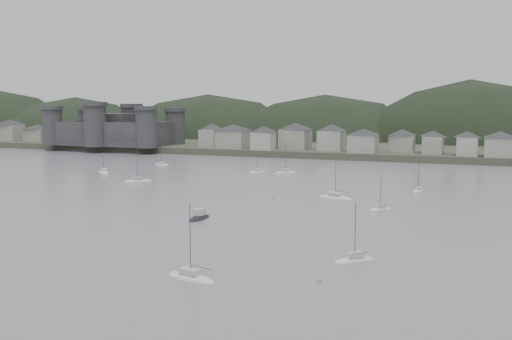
% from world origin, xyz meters
% --- Properties ---
extents(ground, '(900.00, 900.00, 0.00)m').
position_xyz_m(ground, '(0.00, 0.00, 0.00)').
color(ground, slate).
rests_on(ground, ground).
extents(far_shore_land, '(900.00, 250.00, 3.00)m').
position_xyz_m(far_shore_land, '(0.00, 295.00, 1.50)').
color(far_shore_land, '#383D2D').
rests_on(far_shore_land, ground).
extents(forested_ridge, '(851.55, 103.94, 102.57)m').
position_xyz_m(forested_ridge, '(4.83, 269.40, -11.28)').
color(forested_ridge, black).
rests_on(forested_ridge, ground).
extents(castle, '(66.00, 43.00, 20.00)m').
position_xyz_m(castle, '(-120.00, 179.80, 10.96)').
color(castle, '#2E2F31').
rests_on(castle, far_shore_land).
extents(waterfront_town, '(451.48, 28.46, 12.92)m').
position_xyz_m(waterfront_town, '(50.59, 183.34, 8.66)').
color(waterfront_town, gray).
rests_on(waterfront_town, far_shore_land).
extents(moored_fleet, '(225.59, 161.42, 13.20)m').
position_xyz_m(moored_fleet, '(3.20, 67.27, 0.18)').
color(moored_fleet, silver).
rests_on(moored_fleet, ground).
extents(motor_launch_far, '(3.02, 7.68, 3.82)m').
position_xyz_m(motor_launch_far, '(2.79, 34.67, 0.29)').
color(motor_launch_far, black).
rests_on(motor_launch_far, ground).
extents(mooring_buoys, '(180.54, 140.03, 0.70)m').
position_xyz_m(mooring_buoys, '(5.20, 50.95, 0.15)').
color(mooring_buoys, '#D29146').
rests_on(mooring_buoys, ground).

